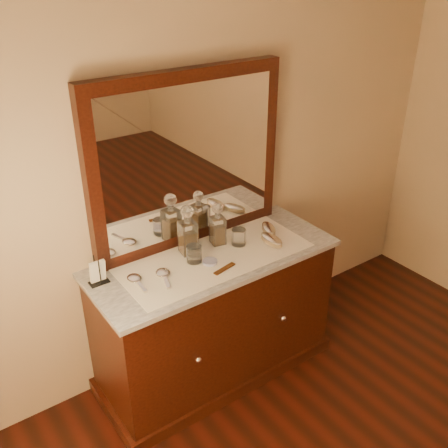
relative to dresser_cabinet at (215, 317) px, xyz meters
The scene contains 18 objects.
dresser_cabinet is the anchor object (origin of this frame).
dresser_plinth 0.37m from the dresser_cabinet, ahead, with size 1.46×0.59×0.08m, color black.
knob_left 0.42m from the dresser_cabinet, 136.47° to the right, with size 0.04×0.04×0.04m, color silver.
knob_right 0.42m from the dresser_cabinet, 43.53° to the right, with size 0.04×0.04×0.04m, color silver.
marble_top 0.42m from the dresser_cabinet, ahead, with size 1.44×0.59×0.03m, color silver.
mirror_frame 0.97m from the dresser_cabinet, 90.00° to the left, with size 1.20×0.08×1.00m, color black.
mirror_glass 0.96m from the dresser_cabinet, 90.00° to the left, with size 1.06×0.01×0.86m, color white.
lace_runner 0.44m from the dresser_cabinet, 90.00° to the right, with size 1.10×0.45×0.00m, color white.
pin_dish 0.46m from the dresser_cabinet, 139.83° to the right, with size 0.08×0.08×0.01m, color white.
comb 0.47m from the dresser_cabinet, 102.33° to the right, with size 0.15×0.03×0.01m, color brown.
napkin_rack 0.82m from the dresser_cabinet, 168.58° to the left, with size 0.10×0.07×0.15m.
decanter_left 0.58m from the dresser_cabinet, 131.14° to the left, with size 0.10×0.10×0.30m.
decanter_right 0.56m from the dresser_cabinet, 46.36° to the left, with size 0.09×0.09×0.26m.
brush_near 0.59m from the dresser_cabinet, 13.88° to the right, with size 0.08×0.17×0.05m.
brush_far 0.63m from the dresser_cabinet, ahead, with size 0.13×0.18×0.04m.
hand_mirror_outer 0.66m from the dresser_cabinet, behind, with size 0.08×0.19×0.02m.
hand_mirror_inner 0.56m from the dresser_cabinet, behind, with size 0.11×0.20×0.02m.
tumblers 0.49m from the dresser_cabinet, 25.98° to the left, with size 0.40×0.09×0.10m.
Camera 1 is at (-1.37, -0.08, 2.38)m, focal length 40.79 mm.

